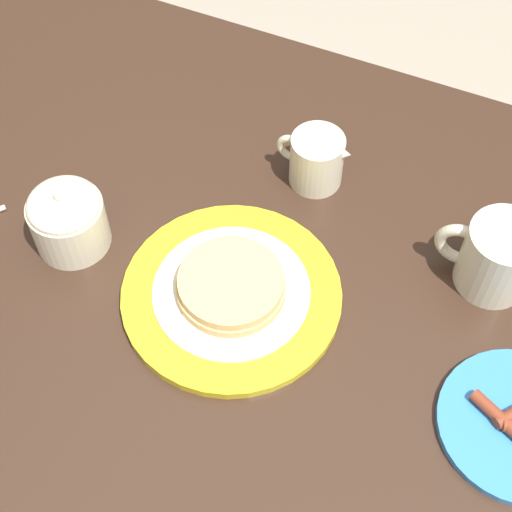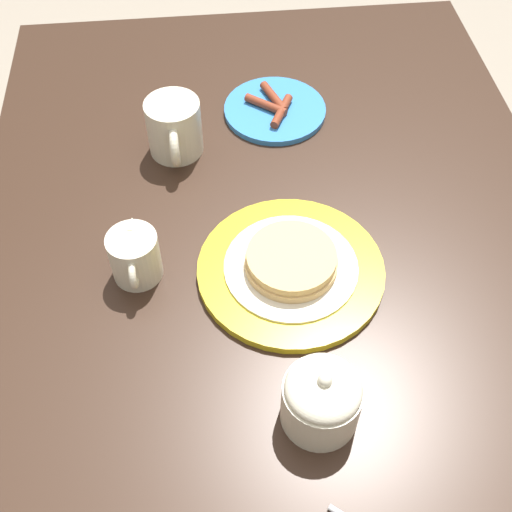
% 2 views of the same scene
% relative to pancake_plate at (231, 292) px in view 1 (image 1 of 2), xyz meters
% --- Properties ---
extents(ground_plane, '(8.00, 8.00, 0.00)m').
position_rel_pancake_plate_xyz_m(ground_plane, '(-0.04, -0.01, -0.75)').
color(ground_plane, gray).
extents(dining_table, '(1.23, 0.86, 0.74)m').
position_rel_pancake_plate_xyz_m(dining_table, '(-0.04, -0.01, -0.14)').
color(dining_table, '#332116').
rests_on(dining_table, ground_plane).
extents(pancake_plate, '(0.25, 0.25, 0.04)m').
position_rel_pancake_plate_xyz_m(pancake_plate, '(0.00, 0.00, 0.00)').
color(pancake_plate, gold).
rests_on(pancake_plate, dining_table).
extents(coffee_mug, '(0.12, 0.09, 0.09)m').
position_rel_pancake_plate_xyz_m(coffee_mug, '(-0.26, -0.15, 0.03)').
color(coffee_mug, beige).
rests_on(coffee_mug, dining_table).
extents(creamer_pitcher, '(0.10, 0.07, 0.08)m').
position_rel_pancake_plate_xyz_m(creamer_pitcher, '(-0.02, -0.21, 0.02)').
color(creamer_pitcher, beige).
rests_on(creamer_pitcher, dining_table).
extents(sugar_bowl, '(0.09, 0.09, 0.10)m').
position_rel_pancake_plate_xyz_m(sugar_bowl, '(0.21, 0.00, 0.03)').
color(sugar_bowl, beige).
rests_on(sugar_bowl, dining_table).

